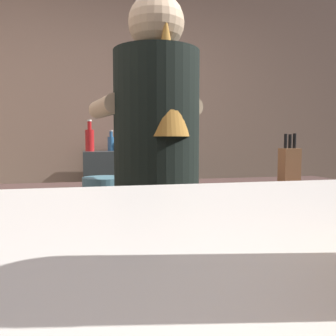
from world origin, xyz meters
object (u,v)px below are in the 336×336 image
Objects in this scene: bottle_hot_sauce at (111,143)px; bottle_soy at (90,139)px; knife_block at (289,165)px; chefs_knife at (193,186)px; bottle_olive_oil at (166,142)px; mixing_bowl at (104,183)px; bottle_vinegar at (139,141)px; bartender at (157,179)px.

bottle_soy is (-0.19, -0.09, 0.03)m from bottle_hot_sauce.
knife_block is 1.18× the size of chefs_knife.
chefs_knife is 1.28× the size of bottle_hot_sauce.
bottle_hot_sauce is at bearing 166.18° from bottle_olive_oil.
bottle_hot_sauce is at bearing 84.38° from mixing_bowl.
mixing_bowl is at bearing -105.55° from bottle_vinegar.
mixing_bowl is (-0.19, 0.41, -0.06)m from bartender.
bottle_hot_sauce reaches higher than chefs_knife.
bottle_soy is (-1.08, 1.38, 0.15)m from knife_block.
mixing_bowl is at bearing -88.03° from bottle_soy.
bottle_olive_oil is at bearing 106.60° from knife_block.
bottle_olive_oil is at bearing 63.99° from chefs_knife.
bottle_soy is at bearing -2.02° from bartender.
bottle_soy reaches higher than chefs_knife.
knife_block reaches higher than mixing_bowl.
bartender reaches higher than bottle_vinegar.
bottle_hot_sauce reaches higher than knife_block.
mixing_bowl is 1.39m from bottle_soy.
bottle_vinegar is 0.44m from bottle_soy.
bottle_vinegar is at bearing -13.84° from bottle_hot_sauce.
bottle_vinegar is (0.20, 1.81, 0.15)m from bartender.
mixing_bowl is 1.17× the size of bottle_hot_sauce.
chefs_knife is 1.03× the size of bottle_vinegar.
bartender is at bearing -88.66° from bottle_hot_sauce.
knife_block is 1.51× the size of bottle_hot_sauce.
chefs_knife is (-0.57, 0.01, -0.10)m from knife_block.
bartender is 1.87m from bottle_hot_sauce.
knife_block is 1.29× the size of mixing_bowl.
bottle_hot_sauce reaches higher than mixing_bowl.
mixing_bowl is (-1.03, 0.01, -0.08)m from knife_block.
mixing_bowl is 0.91× the size of chefs_knife.
bartender reaches higher than bottle_hot_sauce.
chefs_knife is 0.88× the size of bottle_soy.
bottle_soy is (-0.23, 1.78, 0.16)m from bartender.
chefs_knife is 1.11× the size of bottle_olive_oil.
bottle_vinegar is (0.25, -0.06, 0.02)m from bottle_hot_sauce.
bartender is 1.81m from bottle_olive_oil.
mixing_bowl is 1.49m from bottle_olive_oil.
bottle_soy is at bearing -154.80° from bottle_hot_sauce.
knife_block is at bearing -73.40° from bottle_olive_oil.
bartender is at bearing -65.33° from mixing_bowl.
bottle_soy is at bearing 91.97° from mixing_bowl.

